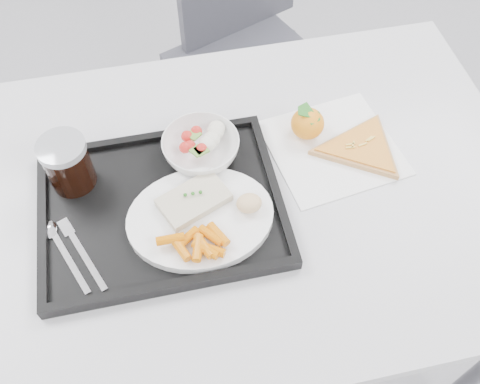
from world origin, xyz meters
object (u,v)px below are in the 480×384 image
(tray, at_px, (162,208))
(tangerine, at_px, (307,123))
(table, at_px, (230,209))
(salad_bowl, at_px, (201,148))
(pizza_slice, at_px, (361,148))
(chair, at_px, (247,32))
(cola_glass, at_px, (67,163))
(dinner_plate, at_px, (200,218))

(tray, xyz_separation_m, tangerine, (0.32, 0.12, 0.03))
(table, relative_size, salad_bowl, 7.89)
(tray, relative_size, salad_bowl, 2.96)
(tangerine, relative_size, pizza_slice, 0.30)
(table, distance_m, chair, 0.76)
(salad_bowl, bearing_deg, pizza_slice, -7.96)
(chair, height_order, tray, chair)
(table, height_order, salad_bowl, salad_bowl)
(tray, xyz_separation_m, cola_glass, (-0.16, 0.09, 0.06))
(tray, distance_m, pizza_slice, 0.42)
(chair, relative_size, dinner_plate, 3.44)
(tray, xyz_separation_m, dinner_plate, (0.07, -0.05, 0.02))
(chair, bearing_deg, salad_bowl, -110.45)
(salad_bowl, bearing_deg, table, -65.42)
(chair, distance_m, cola_glass, 0.85)
(tray, distance_m, dinner_plate, 0.08)
(table, xyz_separation_m, pizza_slice, (0.28, 0.04, 0.08))
(tray, height_order, dinner_plate, dinner_plate)
(pizza_slice, bearing_deg, table, -171.84)
(chair, xyz_separation_m, dinner_plate, (-0.26, -0.78, 0.24))
(table, xyz_separation_m, tangerine, (0.19, 0.11, 0.10))
(tray, relative_size, cola_glass, 4.17)
(pizza_slice, bearing_deg, tangerine, 146.03)
(dinner_plate, relative_size, cola_glass, 2.50)
(pizza_slice, bearing_deg, salad_bowl, 172.04)
(dinner_plate, xyz_separation_m, salad_bowl, (0.03, 0.15, 0.01))
(chair, bearing_deg, table, -105.30)
(pizza_slice, bearing_deg, cola_glass, 176.50)
(pizza_slice, bearing_deg, dinner_plate, -163.24)
(table, bearing_deg, cola_glass, 165.38)
(table, height_order, tray, tray)
(tray, distance_m, tangerine, 0.34)
(tray, height_order, salad_bowl, salad_bowl)
(tray, bearing_deg, dinner_plate, -35.29)
(cola_glass, xyz_separation_m, pizza_slice, (0.57, -0.04, -0.06))
(tray, distance_m, cola_glass, 0.19)
(tray, relative_size, pizza_slice, 1.85)
(table, relative_size, dinner_plate, 4.44)
(table, relative_size, tangerine, 16.59)
(chair, bearing_deg, tray, -114.21)
(dinner_plate, bearing_deg, tray, 144.71)
(table, relative_size, pizza_slice, 4.93)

